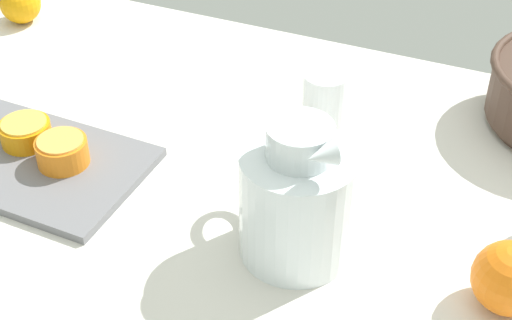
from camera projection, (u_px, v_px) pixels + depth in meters
ground_plane at (250, 201)px, 99.40cm from camera, size 135.42×81.89×3.00cm
juice_pitcher at (297, 206)px, 86.55cm from camera, size 14.88×14.61×18.40cm
second_glass at (325, 100)px, 108.44cm from camera, size 6.39×6.39×8.01cm
cutting_board at (37, 164)px, 102.04cm from camera, size 28.98×20.22×1.20cm
orange_half_0 at (62, 151)px, 100.24cm from camera, size 6.79×6.79×3.73cm
orange_half_1 at (26, 132)px, 103.96cm from camera, size 6.86×6.86×3.29cm
loose_orange_0 at (509, 278)px, 81.25cm from camera, size 8.09×8.09×8.09cm
loose_orange_1 at (20, 3)px, 132.48cm from camera, size 7.02×7.02×7.02cm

